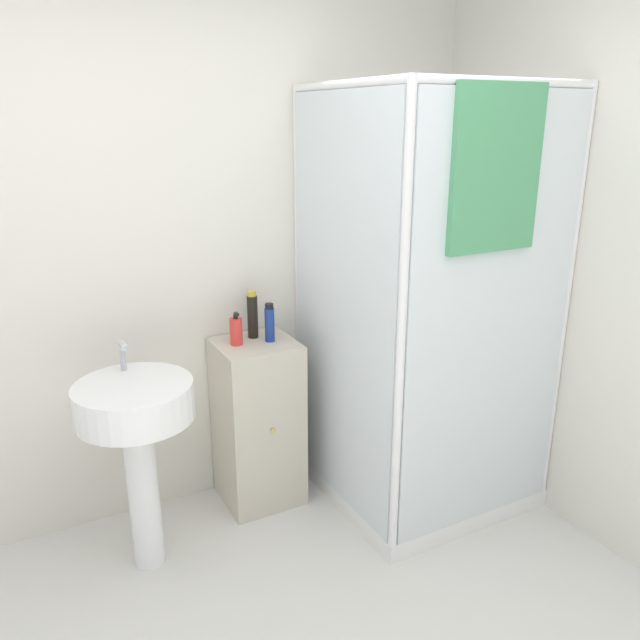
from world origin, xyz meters
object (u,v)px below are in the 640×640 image
object	(u,v)px
shampoo_bottle_tall_black	(253,315)
soap_dispenser	(236,331)
shampoo_bottle_blue	(270,323)
sink	(137,426)

from	to	relation	value
shampoo_bottle_tall_black	soap_dispenser	bearing A→B (deg)	-152.19
shampoo_bottle_tall_black	shampoo_bottle_blue	world-z (taller)	shampoo_bottle_tall_black
sink	shampoo_bottle_tall_black	size ratio (longest dim) A/B	4.23
shampoo_bottle_blue	shampoo_bottle_tall_black	bearing A→B (deg)	119.70
soap_dispenser	shampoo_bottle_tall_black	bearing A→B (deg)	27.81
sink	soap_dispenser	bearing A→B (deg)	24.94
sink	soap_dispenser	size ratio (longest dim) A/B	6.10
shampoo_bottle_tall_black	shampoo_bottle_blue	bearing A→B (deg)	-60.30
sink	shampoo_bottle_blue	size ratio (longest dim) A/B	5.27
shampoo_bottle_tall_black	shampoo_bottle_blue	xyz separation A→B (m)	(0.05, -0.09, -0.02)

